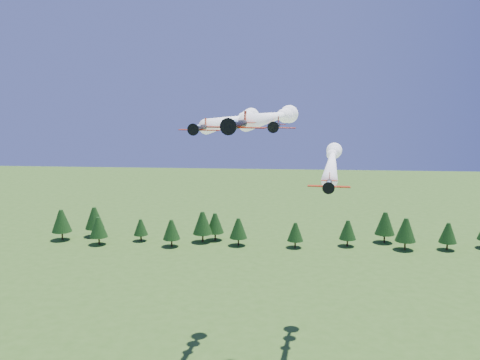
# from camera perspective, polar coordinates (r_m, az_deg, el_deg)

# --- Properties ---
(plane_lead) EXTENTS (13.62, 43.50, 3.70)m
(plane_lead) POSITION_cam_1_polar(r_m,az_deg,el_deg) (97.82, 3.79, 6.78)
(plane_lead) COLOR black
(plane_lead) RESTS_ON ground
(plane_left) EXTENTS (10.93, 44.80, 3.70)m
(plane_left) POSITION_cam_1_polar(r_m,az_deg,el_deg) (109.29, -0.35, 6.47)
(plane_left) COLOR black
(plane_left) RESTS_ON ground
(plane_right) EXTENTS (9.91, 52.55, 3.70)m
(plane_right) POSITION_cam_1_polar(r_m,az_deg,el_deg) (110.37, 9.79, 2.17)
(plane_right) COLOR black
(plane_right) RESTS_ON ground
(plane_slot) EXTENTS (6.76, 7.33, 2.36)m
(plane_slot) POSITION_cam_1_polar(r_m,az_deg,el_deg) (89.53, 3.84, 5.78)
(plane_slot) COLOR black
(plane_slot) RESTS_ON ground
(treeline) EXTENTS (164.16, 18.39, 11.64)m
(treeline) POSITION_cam_1_polar(r_m,az_deg,el_deg) (197.33, 1.64, -4.91)
(treeline) COLOR #382314
(treeline) RESTS_ON ground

